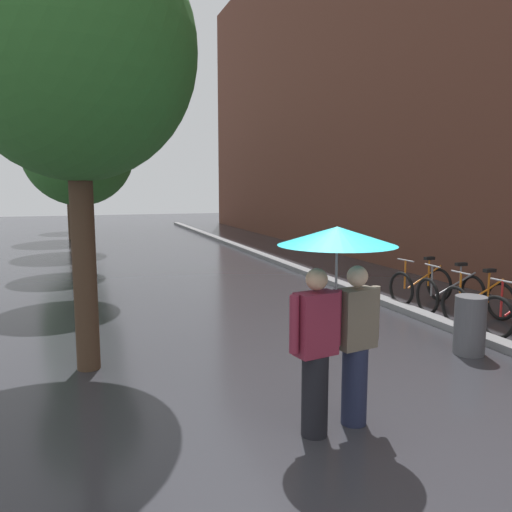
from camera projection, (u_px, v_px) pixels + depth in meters
name	position (u px, v px, depth m)	size (l,w,h in m)	color
ground_plane	(378.00, 433.00, 5.04)	(80.00, 80.00, 0.00)	#2D2D33
building_facade	(479.00, 64.00, 16.80)	(8.00, 36.00, 12.77)	brown
kerb_strip	(286.00, 264.00, 15.43)	(0.30, 36.00, 0.12)	slate
street_tree_0	(74.00, 50.00, 6.26)	(3.02, 3.02, 5.72)	#473323
street_tree_1	(78.00, 152.00, 10.78)	(2.31, 2.31, 4.31)	#473323
street_tree_2	(78.00, 131.00, 14.59)	(2.35, 2.35, 5.22)	#473323
street_tree_3	(75.00, 144.00, 18.61)	(3.00, 3.00, 5.71)	#473323
street_tree_4	(68.00, 150.00, 22.70)	(3.15, 3.15, 5.93)	#473323
street_tree_5	(77.00, 160.00, 27.21)	(2.61, 2.61, 5.18)	#473323
parked_bicycle_1	(479.00, 302.00, 9.03)	(1.10, 0.72, 0.96)	black
parked_bicycle_2	(451.00, 293.00, 9.77)	(1.12, 0.76, 0.96)	black
parked_bicycle_3	(421.00, 285.00, 10.53)	(1.15, 0.82, 0.96)	black
couple_under_umbrella	(336.00, 294.00, 4.95)	(1.15, 1.15, 2.03)	black
litter_bin	(470.00, 325.00, 7.36)	(0.44, 0.44, 0.85)	#4C4C51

